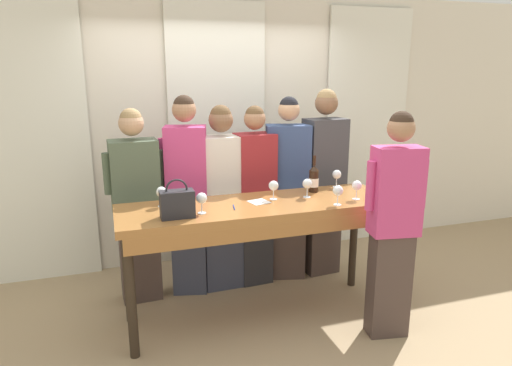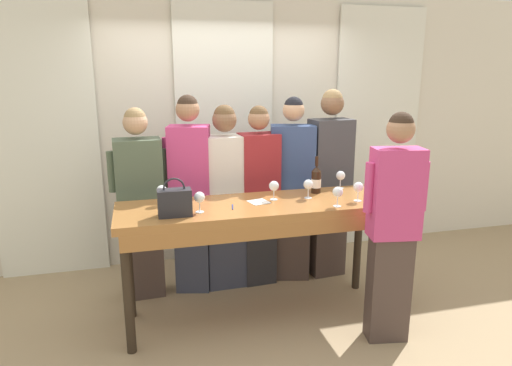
{
  "view_description": "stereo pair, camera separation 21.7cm",
  "coord_description": "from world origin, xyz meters",
  "views": [
    {
      "loc": [
        -1.1,
        -3.3,
        2.04
      ],
      "look_at": [
        0.0,
        0.07,
        1.14
      ],
      "focal_mm": 32.0,
      "sensor_mm": 36.0,
      "label": 1
    },
    {
      "loc": [
        -0.9,
        -3.36,
        2.04
      ],
      "look_at": [
        0.0,
        0.07,
        1.14
      ],
      "focal_mm": 32.0,
      "sensor_mm": 36.0,
      "label": 2
    }
  ],
  "objects": [
    {
      "name": "guest_pink_top",
      "position": [
        -0.46,
        0.63,
        0.95
      ],
      "size": [
        0.47,
        0.33,
        1.82
      ],
      "color": "#383D51",
      "rests_on": "ground_plane"
    },
    {
      "name": "guest_striped_shirt",
      "position": [
        0.17,
        0.63,
        0.88
      ],
      "size": [
        0.47,
        0.28,
        1.71
      ],
      "color": "#28282D",
      "rests_on": "ground_plane"
    },
    {
      "name": "wine_glass_front_left",
      "position": [
        0.83,
        0.27,
        1.11
      ],
      "size": [
        0.08,
        0.08,
        0.16
      ],
      "color": "white",
      "rests_on": "tasting_bar"
    },
    {
      "name": "guest_beige_cap",
      "position": [
        0.89,
        0.63,
        0.96
      ],
      "size": [
        0.51,
        0.28,
        1.85
      ],
      "color": "#473833",
      "rests_on": "ground_plane"
    },
    {
      "name": "wine_bottle",
      "position": [
        0.56,
        0.18,
        1.11
      ],
      "size": [
        0.08,
        0.08,
        0.32
      ],
      "color": "black",
      "rests_on": "tasting_bar"
    },
    {
      "name": "ground_plane",
      "position": [
        0.0,
        0.0,
        0.0
      ],
      "size": [
        18.0,
        18.0,
        0.0
      ],
      "primitive_type": "plane",
      "color": "tan"
    },
    {
      "name": "napkin",
      "position": [
        0.01,
        0.03,
        1.0
      ],
      "size": [
        0.18,
        0.18,
        0.0
      ],
      "color": "white",
      "rests_on": "tasting_bar"
    },
    {
      "name": "guest_olive_jacket",
      "position": [
        -0.91,
        0.63,
        0.88
      ],
      "size": [
        0.51,
        0.29,
        1.72
      ],
      "color": "#473833",
      "rests_on": "ground_plane"
    },
    {
      "name": "wall_back",
      "position": [
        0.0,
        1.41,
        1.4
      ],
      "size": [
        12.0,
        0.06,
        2.8
      ],
      "color": "silver",
      "rests_on": "ground_plane"
    },
    {
      "name": "wine_glass_center_right",
      "position": [
        0.57,
        -0.24,
        1.11
      ],
      "size": [
        0.08,
        0.08,
        0.16
      ],
      "color": "white",
      "rests_on": "tasting_bar"
    },
    {
      "name": "wine_glass_center_left",
      "position": [
        0.8,
        -0.14,
        1.11
      ],
      "size": [
        0.08,
        0.08,
        0.16
      ],
      "color": "white",
      "rests_on": "tasting_bar"
    },
    {
      "name": "handbag",
      "position": [
        -0.67,
        -0.15,
        1.1
      ],
      "size": [
        0.24,
        0.12,
        0.29
      ],
      "color": "#232328",
      "rests_on": "tasting_bar"
    },
    {
      "name": "pen",
      "position": [
        -0.22,
        -0.06,
        1.0
      ],
      "size": [
        0.03,
        0.12,
        0.01
      ],
      "color": "#193399",
      "rests_on": "tasting_bar"
    },
    {
      "name": "curtain_panel_center",
      "position": [
        0.0,
        1.35,
        1.34
      ],
      "size": [
        1.02,
        0.03,
        2.69
      ],
      "color": "white",
      "rests_on": "ground_plane"
    },
    {
      "name": "wine_glass_front_right",
      "position": [
        -0.74,
        0.15,
        1.11
      ],
      "size": [
        0.08,
        0.08,
        0.16
      ],
      "color": "white",
      "rests_on": "tasting_bar"
    },
    {
      "name": "guest_cream_sweater",
      "position": [
        -0.14,
        0.63,
        0.88
      ],
      "size": [
        0.56,
        0.27,
        1.73
      ],
      "color": "#383D51",
      "rests_on": "ground_plane"
    },
    {
      "name": "wine_glass_back_left",
      "position": [
        0.15,
        0.06,
        1.11
      ],
      "size": [
        0.08,
        0.08,
        0.16
      ],
      "color": "white",
      "rests_on": "tasting_bar"
    },
    {
      "name": "curtain_panel_right",
      "position": [
        1.77,
        1.35,
        1.34
      ],
      "size": [
        1.02,
        0.03,
        2.69
      ],
      "color": "white",
      "rests_on": "ground_plane"
    },
    {
      "name": "host_pouring",
      "position": [
        0.88,
        -0.56,
        0.92
      ],
      "size": [
        0.47,
        0.26,
        1.75
      ],
      "color": "#473833",
      "rests_on": "ground_plane"
    },
    {
      "name": "tasting_bar",
      "position": [
        0.0,
        -0.02,
        0.88
      ],
      "size": [
        2.22,
        0.66,
        0.99
      ],
      "color": "#9E6633",
      "rests_on": "ground_plane"
    },
    {
      "name": "wine_glass_back_mid",
      "position": [
        0.44,
        0.04,
        1.11
      ],
      "size": [
        0.08,
        0.08,
        0.16
      ],
      "color": "white",
      "rests_on": "tasting_bar"
    },
    {
      "name": "curtain_panel_left",
      "position": [
        -1.77,
        1.35,
        1.34
      ],
      "size": [
        1.02,
        0.03,
        2.69
      ],
      "color": "white",
      "rests_on": "ground_plane"
    },
    {
      "name": "guest_navy_coat",
      "position": [
        0.51,
        0.63,
        0.93
      ],
      "size": [
        0.53,
        0.31,
        1.79
      ],
      "color": "#473833",
      "rests_on": "ground_plane"
    },
    {
      "name": "wine_glass_front_mid",
      "position": [
        -0.48,
        -0.11,
        1.11
      ],
      "size": [
        0.08,
        0.08,
        0.16
      ],
      "color": "white",
      "rests_on": "tasting_bar"
    },
    {
      "name": "wine_glass_center_mid",
      "position": [
        1.01,
        -0.11,
        1.11
      ],
      "size": [
        0.08,
        0.08,
        0.16
      ],
      "color": "white",
      "rests_on": "tasting_bar"
    }
  ]
}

